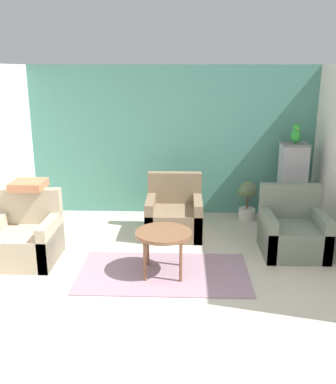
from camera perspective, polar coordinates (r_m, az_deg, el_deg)
The scene contains 11 objects.
ground_plane at distance 4.20m, azimuth -0.89°, elevation -17.75°, with size 20.00×20.00×0.00m, color beige.
wall_back_accent at distance 7.00m, azimuth 0.52°, elevation 6.77°, with size 4.70×0.06×2.40m.
area_rug at distance 5.16m, azimuth -0.58°, elevation -10.74°, with size 2.01×1.12×0.01m.
coffee_table at distance 4.97m, azimuth -0.60°, elevation -5.88°, with size 0.66×0.66×0.53m.
armchair_left at distance 5.70m, azimuth -18.47°, elevation -6.00°, with size 0.80×0.78×0.86m.
armchair_right at distance 5.85m, azimuth 16.26°, elevation -5.21°, with size 0.80×0.78×0.86m.
armchair_middle at distance 6.24m, azimuth 0.83°, elevation -3.20°, with size 0.80×0.78×0.86m.
birdcage at distance 6.89m, azimuth 16.15°, elevation 0.71°, with size 0.58×0.58×1.26m.
parrot at distance 6.73m, azimuth 16.68°, elevation 7.40°, with size 0.14×0.25×0.30m.
potted_plant at distance 6.91m, azimuth 10.55°, elevation -0.81°, with size 0.30×0.27×0.64m.
throw_pillow at distance 5.75m, azimuth -18.09°, elevation 0.93°, with size 0.41×0.41×0.10m.
Camera 1 is at (0.19, -3.48, 2.34)m, focal length 40.00 mm.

